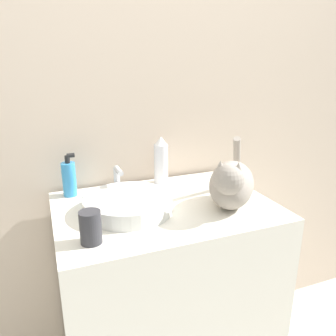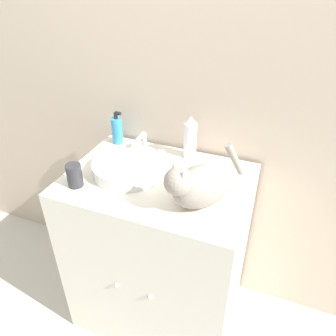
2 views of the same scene
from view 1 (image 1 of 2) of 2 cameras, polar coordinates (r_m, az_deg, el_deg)
The scene contains 8 objects.
wall_back at distance 1.47m, azimuth -5.35°, elevation 10.70°, with size 6.00×0.05×2.50m.
vanity_cabinet at distance 1.50m, azimuth -0.51°, elevation -22.61°, with size 0.81×0.60×0.92m.
sink_basin at distance 1.20m, azimuth -6.94°, elevation -6.22°, with size 0.32×0.32×0.06m.
faucet at distance 1.34m, azimuth -8.80°, elevation -2.56°, with size 0.21×0.09×0.12m.
cat at distance 1.22m, azimuth 10.93°, elevation -2.61°, with size 0.28×0.33×0.24m.
soap_bottle at distance 1.37m, azimuth -16.83°, elevation -1.73°, with size 0.06×0.06×0.18m.
spray_bottle at distance 1.44m, azimuth -1.23°, elevation 1.26°, with size 0.06×0.06×0.21m.
cup at distance 1.01m, azimuth -13.34°, elevation -10.01°, with size 0.07×0.07×0.10m.
Camera 1 is at (-0.41, -0.78, 1.43)m, focal length 35.00 mm.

